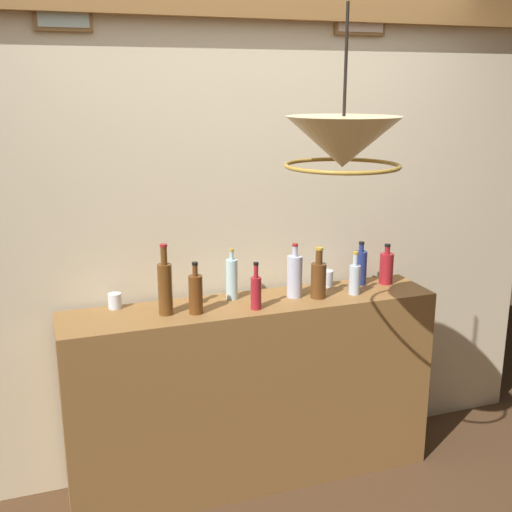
{
  "coord_description": "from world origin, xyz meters",
  "views": [
    {
      "loc": [
        -0.96,
        -1.95,
        2.01
      ],
      "look_at": [
        0.0,
        0.79,
        1.23
      ],
      "focal_mm": 44.5,
      "sensor_mm": 36.0,
      "label": 1
    }
  ],
  "objects_px": {
    "liquor_bottle_scotch": "(386,268)",
    "pendant_lamp": "(343,144)",
    "liquor_bottle_rye": "(256,291)",
    "glass_tumbler_highball": "(326,278)",
    "liquor_bottle_rum": "(232,279)",
    "liquor_bottle_tequila": "(318,278)",
    "liquor_bottle_brandy": "(165,287)",
    "liquor_bottle_sherry": "(361,267)",
    "liquor_bottle_whiskey": "(355,278)",
    "liquor_bottle_vermouth": "(196,293)",
    "glass_tumbler_rocks": "(115,301)",
    "liquor_bottle_vodka": "(295,276)"
  },
  "relations": [
    {
      "from": "liquor_bottle_brandy",
      "to": "liquor_bottle_rum",
      "type": "distance_m",
      "value": 0.37
    },
    {
      "from": "liquor_bottle_rum",
      "to": "liquor_bottle_whiskey",
      "type": "distance_m",
      "value": 0.63
    },
    {
      "from": "liquor_bottle_vermouth",
      "to": "liquor_bottle_rum",
      "type": "height_order",
      "value": "liquor_bottle_rum"
    },
    {
      "from": "glass_tumbler_highball",
      "to": "liquor_bottle_vermouth",
      "type": "bearing_deg",
      "value": -166.58
    },
    {
      "from": "liquor_bottle_scotch",
      "to": "liquor_bottle_rum",
      "type": "bearing_deg",
      "value": 177.74
    },
    {
      "from": "liquor_bottle_scotch",
      "to": "pendant_lamp",
      "type": "height_order",
      "value": "pendant_lamp"
    },
    {
      "from": "liquor_bottle_vodka",
      "to": "pendant_lamp",
      "type": "height_order",
      "value": "pendant_lamp"
    },
    {
      "from": "liquor_bottle_vermouth",
      "to": "liquor_bottle_vodka",
      "type": "distance_m",
      "value": 0.53
    },
    {
      "from": "liquor_bottle_sherry",
      "to": "pendant_lamp",
      "type": "relative_size",
      "value": 0.4
    },
    {
      "from": "liquor_bottle_rum",
      "to": "pendant_lamp",
      "type": "relative_size",
      "value": 0.44
    },
    {
      "from": "liquor_bottle_whiskey",
      "to": "liquor_bottle_rye",
      "type": "bearing_deg",
      "value": -175.34
    },
    {
      "from": "liquor_bottle_scotch",
      "to": "pendant_lamp",
      "type": "xyz_separation_m",
      "value": [
        -0.65,
        -0.71,
        0.74
      ]
    },
    {
      "from": "liquor_bottle_brandy",
      "to": "glass_tumbler_rocks",
      "type": "relative_size",
      "value": 4.61
    },
    {
      "from": "liquor_bottle_scotch",
      "to": "glass_tumbler_highball",
      "type": "distance_m",
      "value": 0.33
    },
    {
      "from": "liquor_bottle_brandy",
      "to": "liquor_bottle_vodka",
      "type": "bearing_deg",
      "value": 3.05
    },
    {
      "from": "liquor_bottle_whiskey",
      "to": "liquor_bottle_rye",
      "type": "relative_size",
      "value": 0.97
    },
    {
      "from": "liquor_bottle_whiskey",
      "to": "pendant_lamp",
      "type": "distance_m",
      "value": 1.04
    },
    {
      "from": "liquor_bottle_vermouth",
      "to": "pendant_lamp",
      "type": "height_order",
      "value": "pendant_lamp"
    },
    {
      "from": "liquor_bottle_sherry",
      "to": "glass_tumbler_rocks",
      "type": "distance_m",
      "value": 1.29
    },
    {
      "from": "liquor_bottle_vermouth",
      "to": "liquor_bottle_whiskey",
      "type": "distance_m",
      "value": 0.83
    },
    {
      "from": "liquor_bottle_rum",
      "to": "liquor_bottle_brandy",
      "type": "bearing_deg",
      "value": -163.08
    },
    {
      "from": "liquor_bottle_scotch",
      "to": "liquor_bottle_sherry",
      "type": "bearing_deg",
      "value": 164.33
    },
    {
      "from": "liquor_bottle_rye",
      "to": "liquor_bottle_vermouth",
      "type": "bearing_deg",
      "value": 172.36
    },
    {
      "from": "liquor_bottle_scotch",
      "to": "liquor_bottle_sherry",
      "type": "distance_m",
      "value": 0.14
    },
    {
      "from": "liquor_bottle_scotch",
      "to": "liquor_bottle_sherry",
      "type": "relative_size",
      "value": 0.94
    },
    {
      "from": "liquor_bottle_rum",
      "to": "pendant_lamp",
      "type": "bearing_deg",
      "value": -74.29
    },
    {
      "from": "liquor_bottle_brandy",
      "to": "liquor_bottle_vermouth",
      "type": "bearing_deg",
      "value": -14.05
    },
    {
      "from": "liquor_bottle_rum",
      "to": "liquor_bottle_whiskey",
      "type": "height_order",
      "value": "liquor_bottle_rum"
    },
    {
      "from": "liquor_bottle_rye",
      "to": "glass_tumbler_rocks",
      "type": "height_order",
      "value": "liquor_bottle_rye"
    },
    {
      "from": "liquor_bottle_tequila",
      "to": "glass_tumbler_highball",
      "type": "height_order",
      "value": "liquor_bottle_tequila"
    },
    {
      "from": "glass_tumbler_highball",
      "to": "liquor_bottle_sherry",
      "type": "bearing_deg",
      "value": -10.58
    },
    {
      "from": "liquor_bottle_sherry",
      "to": "liquor_bottle_whiskey",
      "type": "bearing_deg",
      "value": -127.92
    },
    {
      "from": "liquor_bottle_rum",
      "to": "liquor_bottle_scotch",
      "type": "xyz_separation_m",
      "value": [
        0.86,
        -0.03,
        -0.02
      ]
    },
    {
      "from": "liquor_bottle_rum",
      "to": "liquor_bottle_tequila",
      "type": "bearing_deg",
      "value": -16.82
    },
    {
      "from": "liquor_bottle_rye",
      "to": "glass_tumbler_highball",
      "type": "xyz_separation_m",
      "value": [
        0.47,
        0.22,
        -0.05
      ]
    },
    {
      "from": "liquor_bottle_vermouth",
      "to": "pendant_lamp",
      "type": "bearing_deg",
      "value": -54.39
    },
    {
      "from": "liquor_bottle_vermouth",
      "to": "liquor_bottle_sherry",
      "type": "height_order",
      "value": "liquor_bottle_vermouth"
    },
    {
      "from": "liquor_bottle_vermouth",
      "to": "liquor_bottle_scotch",
      "type": "relative_size",
      "value": 1.14
    },
    {
      "from": "liquor_bottle_rum",
      "to": "liquor_bottle_sherry",
      "type": "distance_m",
      "value": 0.72
    },
    {
      "from": "liquor_bottle_rye",
      "to": "liquor_bottle_sherry",
      "type": "relative_size",
      "value": 0.99
    },
    {
      "from": "liquor_bottle_whiskey",
      "to": "liquor_bottle_scotch",
      "type": "xyz_separation_m",
      "value": [
        0.24,
        0.1,
        0.0
      ]
    },
    {
      "from": "liquor_bottle_vodka",
      "to": "liquor_bottle_rye",
      "type": "height_order",
      "value": "liquor_bottle_vodka"
    },
    {
      "from": "liquor_bottle_tequila",
      "to": "liquor_bottle_rye",
      "type": "relative_size",
      "value": 1.12
    },
    {
      "from": "liquor_bottle_scotch",
      "to": "glass_tumbler_highball",
      "type": "bearing_deg",
      "value": 167.24
    },
    {
      "from": "glass_tumbler_rocks",
      "to": "pendant_lamp",
      "type": "bearing_deg",
      "value": -45.65
    },
    {
      "from": "liquor_bottle_tequila",
      "to": "liquor_bottle_rum",
      "type": "bearing_deg",
      "value": 163.18
    },
    {
      "from": "liquor_bottle_whiskey",
      "to": "liquor_bottle_sherry",
      "type": "xyz_separation_m",
      "value": [
        0.11,
        0.14,
        0.01
      ]
    },
    {
      "from": "liquor_bottle_brandy",
      "to": "liquor_bottle_sherry",
      "type": "relative_size",
      "value": 1.44
    },
    {
      "from": "liquor_bottle_vermouth",
      "to": "glass_tumbler_highball",
      "type": "height_order",
      "value": "liquor_bottle_vermouth"
    },
    {
      "from": "liquor_bottle_brandy",
      "to": "liquor_bottle_whiskey",
      "type": "bearing_deg",
      "value": -1.62
    }
  ]
}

